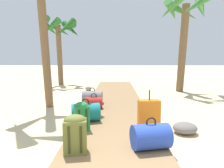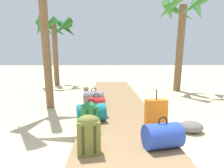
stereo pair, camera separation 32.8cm
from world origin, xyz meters
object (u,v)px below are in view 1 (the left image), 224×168
Objects in this scene: backpack_olive at (75,133)px; suitcase_orange at (149,114)px; backpack_green at (82,115)px; palm_tree_far_left at (59,33)px; palm_tree_far_right at (184,21)px; duffel_bag_blue at (151,136)px; duffel_bag_red at (94,103)px; duffel_bag_grey at (92,97)px; duffel_bag_teal at (86,112)px.

backpack_olive is 0.75× the size of suitcase_orange.
backpack_green is at bearing -176.39° from suitcase_orange.
backpack_green is 7.62m from palm_tree_far_left.
palm_tree_far_right is (2.15, 4.67, 2.57)m from suitcase_orange.
palm_tree_far_right is at bearing 67.81° from duffel_bag_blue.
duffel_bag_red is 2.70m from duffel_bag_blue.
palm_tree_far_right reaches higher than duffel_bag_red.
duffel_bag_teal is (0.05, -1.74, 0.01)m from duffel_bag_grey.
palm_tree_far_left is at bearing 115.58° from duffel_bag_grey.
palm_tree_far_right is (3.40, 3.10, 2.70)m from duffel_bag_red.
palm_tree_far_left is at bearing 114.22° from duffel_bag_blue.
duffel_bag_grey is 0.17× the size of palm_tree_far_left.
backpack_green is 1.14× the size of duffel_bag_red.
backpack_olive reaches higher than duffel_bag_red.
duffel_bag_blue is 0.16× the size of palm_tree_far_right.
backpack_green is 0.14× the size of palm_tree_far_right.
backpack_olive is 8.49m from palm_tree_far_left.
backpack_olive is (0.06, -0.94, 0.01)m from backpack_green.
duffel_bag_teal is 0.20× the size of palm_tree_far_left.
duffel_bag_blue is 6.55m from palm_tree_far_right.
suitcase_orange is (1.31, 0.08, -0.00)m from backpack_green.
palm_tree_far_right is (3.45, 4.75, 2.57)m from backpack_green.
duffel_bag_red is at bearing -66.13° from palm_tree_far_left.
duffel_bag_blue is (-0.11, -0.87, -0.09)m from suitcase_orange.
suitcase_orange is 8.03m from palm_tree_far_left.
duffel_bag_grey is at bearing 91.30° from backpack_green.
duffel_bag_teal is (-0.07, 1.48, -0.11)m from backpack_olive.
duffel_bag_teal is (-0.06, -1.12, 0.04)m from duffel_bag_red.
duffel_bag_blue is at bearing 7.63° from backpack_olive.
duffel_bag_blue is (1.14, -2.44, 0.04)m from duffel_bag_red.
palm_tree_far_right reaches higher than backpack_olive.
backpack_green is 1.66m from duffel_bag_red.
duffel_bag_grey reaches higher than duffel_bag_red.
duffel_bag_teal is at bearing -129.38° from palm_tree_far_right.
backpack_olive is 1.61m from suitcase_orange.
palm_tree_far_right is at bearing 59.21° from backpack_olive.
duffel_bag_red is 0.77× the size of duffel_bag_blue.
backpack_green is at bearing -88.70° from duffel_bag_grey.
duffel_bag_blue is (1.19, -0.79, -0.09)m from backpack_green.
duffel_bag_grey is at bearing 91.56° from duffel_bag_teal.
duffel_bag_teal is 7.17m from palm_tree_far_left.
suitcase_orange is (1.25, 1.03, -0.02)m from backpack_olive.
palm_tree_far_right reaches higher than duffel_bag_grey.
backpack_olive is 0.91× the size of duffel_bag_blue.
palm_tree_far_left reaches higher than backpack_olive.
suitcase_orange is 1.28× the size of duffel_bag_grey.
suitcase_orange is at bearing 82.61° from duffel_bag_blue.
suitcase_orange reaches higher than duffel_bag_grey.
duffel_bag_teal reaches higher than duffel_bag_red.
palm_tree_far_left is 6.10m from palm_tree_far_right.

